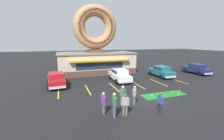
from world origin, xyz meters
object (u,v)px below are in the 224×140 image
at_px(pedestrian_leather_jacket_man, 114,104).
at_px(pedestrian_crossing_woman, 160,102).
at_px(car_teal, 161,71).
at_px(trash_bin, 56,76).
at_px(car_red, 56,79).
at_px(pedestrian_beanie_man, 123,95).
at_px(pedestrian_hooded_kid, 104,102).
at_px(putting_flag_pin, 180,88).
at_px(pedestrian_clipboard_woman, 135,95).
at_px(golf_ball, 155,97).
at_px(car_white, 119,75).
at_px(car_navy, 196,68).
at_px(pedestrian_blue_sweater_man, 125,104).

height_order(pedestrian_leather_jacket_man, pedestrian_crossing_woman, pedestrian_leather_jacket_man).
height_order(car_teal, trash_bin, car_teal).
relative_size(car_red, pedestrian_beanie_man, 2.77).
bearing_deg(car_red, pedestrian_beanie_man, -55.61).
relative_size(pedestrian_hooded_kid, pedestrian_leather_jacket_man, 0.93).
bearing_deg(trash_bin, putting_flag_pin, -38.06).
bearing_deg(putting_flag_pin, pedestrian_beanie_man, -170.39).
bearing_deg(pedestrian_crossing_woman, pedestrian_clipboard_woman, 117.57).
distance_m(car_teal, trash_bin, 14.99).
relative_size(car_teal, trash_bin, 4.68).
xyz_separation_m(pedestrian_hooded_kid, pedestrian_leather_jacket_man, (0.57, -0.66, 0.08)).
bearing_deg(pedestrian_beanie_man, golf_ball, 12.28).
bearing_deg(golf_ball, car_teal, 50.59).
xyz_separation_m(putting_flag_pin, car_teal, (2.53, 6.61, 0.43)).
xyz_separation_m(car_white, trash_bin, (-7.96, 3.32, -0.37)).
bearing_deg(car_teal, car_white, -176.53).
height_order(pedestrian_hooded_kid, pedestrian_beanie_man, pedestrian_beanie_man).
distance_m(pedestrian_clipboard_woman, trash_bin, 12.51).
bearing_deg(golf_ball, pedestrian_crossing_woman, -119.45).
distance_m(golf_ball, pedestrian_hooded_kid, 5.75).
distance_m(pedestrian_leather_jacket_man, trash_bin, 12.89).
relative_size(golf_ball, car_navy, 0.01).
height_order(pedestrian_hooded_kid, pedestrian_crossing_woman, pedestrian_hooded_kid).
height_order(putting_flag_pin, pedestrian_blue_sweater_man, pedestrian_blue_sweater_man).
height_order(pedestrian_hooded_kid, pedestrian_leather_jacket_man, pedestrian_leather_jacket_man).
bearing_deg(car_white, car_red, 178.25).
bearing_deg(golf_ball, pedestrian_leather_jacket_man, -154.56).
xyz_separation_m(car_teal, car_navy, (6.75, -0.03, 0.00)).
relative_size(golf_ball, car_red, 0.01).
xyz_separation_m(pedestrian_leather_jacket_man, pedestrian_clipboard_woman, (2.25, 1.43, -0.11)).
bearing_deg(pedestrian_beanie_man, car_navy, 25.68).
height_order(golf_ball, pedestrian_clipboard_woman, pedestrian_clipboard_woman).
bearing_deg(car_white, car_teal, 3.47).
distance_m(pedestrian_hooded_kid, pedestrian_crossing_woman, 4.01).
xyz_separation_m(car_red, pedestrian_beanie_man, (5.20, -7.60, 0.07)).
height_order(car_navy, pedestrian_blue_sweater_man, same).
relative_size(car_white, pedestrian_crossing_woman, 2.85).
xyz_separation_m(golf_ball, trash_bin, (-8.96, 9.90, 0.45)).
distance_m(putting_flag_pin, pedestrian_crossing_woman, 5.80).
distance_m(car_white, trash_bin, 8.63).
xyz_separation_m(putting_flag_pin, car_red, (-12.03, 6.44, 0.43)).
height_order(pedestrian_leather_jacket_man, trash_bin, pedestrian_leather_jacket_man).
bearing_deg(pedestrian_clipboard_woman, putting_flag_pin, 12.14).
relative_size(car_white, pedestrian_beanie_man, 2.70).
distance_m(putting_flag_pin, car_red, 13.65).
bearing_deg(car_white, pedestrian_hooded_kid, -118.34).
bearing_deg(car_teal, pedestrian_crossing_woman, -126.78).
relative_size(pedestrian_leather_jacket_man, trash_bin, 1.81).
xyz_separation_m(pedestrian_blue_sweater_man, pedestrian_beanie_man, (0.47, 1.54, 0.06)).
distance_m(golf_ball, car_white, 6.70).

